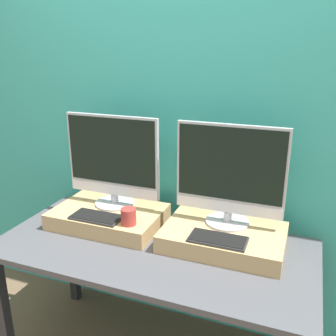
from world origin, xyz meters
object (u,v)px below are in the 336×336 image
Objects in this scene: monitor_left at (113,160)px; monitor_right at (230,175)px; mug at (128,217)px; keyboard_right at (218,239)px; keyboard_left at (97,217)px.

monitor_right is (0.64, 0.00, 0.00)m from monitor_left.
mug reaches higher than keyboard_right.
keyboard_right is (0.64, -0.19, -0.25)m from monitor_left.
monitor_left is 1.00× the size of monitor_right.
monitor_left is at bearing 180.00° from monitor_right.
mug is at bearing -156.99° from monitor_right.
keyboard_right is (0.45, 0.00, -0.03)m from mug.
monitor_left reaches higher than mug.
keyboard_left is 0.71m from monitor_right.
keyboard_left is at bearing -163.21° from monitor_right.
monitor_left is 0.71m from keyboard_right.
keyboard_left is 0.50× the size of monitor_right.
monitor_right is (0.45, 0.19, 0.21)m from mug.
monitor_right reaches higher than keyboard_right.
monitor_left reaches higher than keyboard_left.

